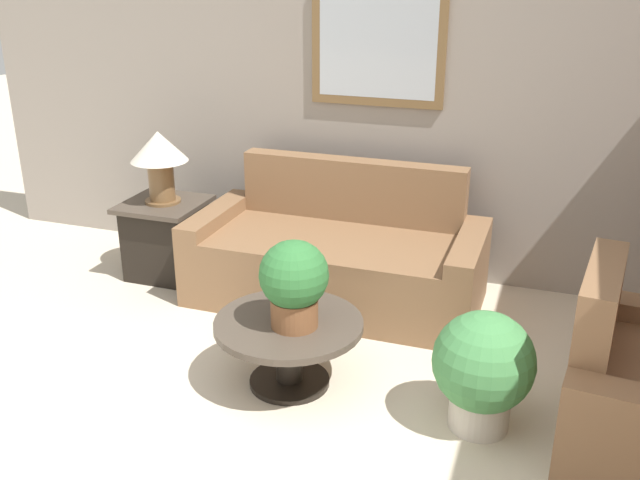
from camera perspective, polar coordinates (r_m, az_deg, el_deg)
wall_back at (r=5.24m, az=5.61°, el=11.07°), size 6.79×0.09×2.60m
couch_main at (r=4.99m, az=1.40°, el=-1.48°), size 2.00×0.94×0.93m
coffee_table at (r=4.00m, az=-2.51°, el=-7.85°), size 0.83×0.83×0.40m
side_table at (r=5.50m, az=-12.20°, el=0.18°), size 0.58×0.58×0.58m
table_lamp at (r=5.30m, az=-12.74°, el=6.65°), size 0.42×0.42×0.53m
potted_plant_on_table at (r=3.78m, az=-2.10°, el=-3.30°), size 0.38×0.38×0.49m
potted_plant_floor at (r=3.72m, az=12.91°, el=-9.92°), size 0.52×0.52×0.64m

